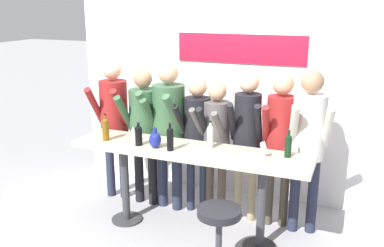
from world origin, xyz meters
TOP-DOWN VIEW (x-y plane):
  - ground_plane at (0.00, 0.00)m, footprint 40.00×40.00m
  - back_wall at (0.00, 1.29)m, footprint 4.19×0.12m
  - tasting_table at (-0.00, 0.00)m, footprint 2.59×0.57m
  - bar_stool at (0.55, -0.63)m, footprint 0.43×0.43m
  - person_far_left at (-1.25, 0.53)m, footprint 0.46×0.58m
  - person_left at (-0.81, 0.50)m, footprint 0.44×0.55m
  - person_center_left at (-0.47, 0.50)m, footprint 0.51×0.62m
  - person_center at (-0.12, 0.53)m, footprint 0.38×0.51m
  - person_center_right at (0.13, 0.50)m, footprint 0.43×0.54m
  - person_right at (0.48, 0.55)m, footprint 0.40×0.54m
  - person_far_right at (0.86, 0.55)m, footprint 0.42×0.56m
  - person_rightmost at (1.16, 0.52)m, footprint 0.50×0.62m
  - wine_bottle_0 at (0.20, 0.10)m, footprint 0.07×0.07m
  - wine_bottle_1 at (-0.54, -0.11)m, footprint 0.08×0.08m
  - wine_bottle_2 at (1.02, 0.12)m, footprint 0.07×0.07m
  - wine_bottle_3 at (-0.97, -0.09)m, footprint 0.08×0.08m
  - wine_bottle_4 at (-0.16, -0.14)m, footprint 0.07×0.07m
  - wine_glass_0 at (-0.65, -0.03)m, footprint 0.07×0.07m
  - wine_glass_1 at (0.80, 0.02)m, footprint 0.07×0.07m
  - decorative_vase at (-0.34, -0.12)m, footprint 0.13×0.13m

SIDE VIEW (x-z plane):
  - ground_plane at x=0.00m, z-range 0.00..0.00m
  - bar_stool at x=0.55m, z-range 0.12..0.83m
  - tasting_table at x=0.00m, z-range 0.35..1.36m
  - person_center_right at x=0.13m, z-range 0.21..1.86m
  - person_center at x=-0.12m, z-range 0.21..1.88m
  - person_left at x=-0.81m, z-range 0.21..1.94m
  - decorative_vase at x=-0.34m, z-range 0.99..1.21m
  - person_far_right at x=0.86m, z-range 0.23..2.01m
  - person_right at x=0.48m, z-range 0.24..2.01m
  - person_center_left at x=-0.47m, z-range 0.22..2.04m
  - wine_bottle_1 at x=-0.54m, z-range 1.00..1.26m
  - person_far_left at x=-1.25m, z-range 0.23..2.04m
  - wine_glass_0 at x=-0.65m, z-range 1.05..1.22m
  - wine_glass_1 at x=0.80m, z-range 1.05..1.22m
  - wine_bottle_2 at x=1.02m, z-range 1.00..1.28m
  - wine_bottle_0 at x=0.20m, z-range 1.00..1.29m
  - wine_bottle_4 at x=-0.16m, z-range 1.00..1.30m
  - person_rightmost at x=1.16m, z-range 0.23..2.07m
  - wine_bottle_3 at x=-0.97m, z-range 1.00..1.31m
  - back_wall at x=0.00m, z-range 0.01..2.86m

